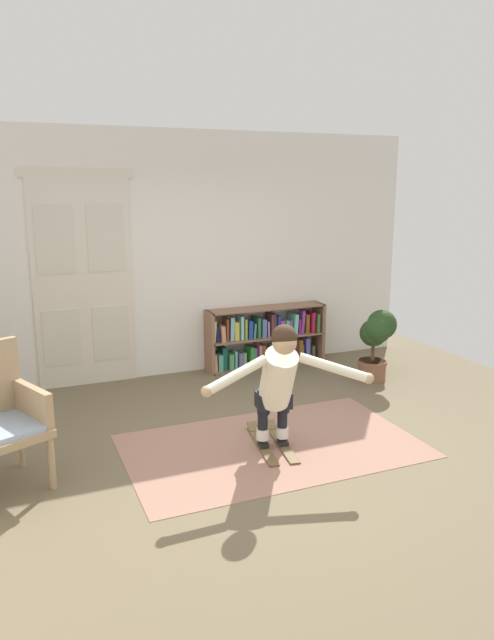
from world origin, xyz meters
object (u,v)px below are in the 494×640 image
Objects in this scene: bookshelf at (265,340)px; potted_plant at (377,337)px; skis_pair at (271,442)px; person_skier at (279,378)px.

potted_plant is (0.95, -1.06, 0.19)m from bookshelf.
bookshelf reaches higher than skis_pair.
bookshelf is 2.58m from person_skier.
person_skier is at bearing -111.73° from bookshelf.
person_skier is at bearing -99.10° from skis_pair.
person_skier is (-1.90, -1.31, 0.16)m from potted_plant.
skis_pair is at bearing -112.81° from bookshelf.
person_skier reaches higher than bookshelf.
potted_plant is 1.01× the size of skis_pair.
potted_plant reaches higher than skis_pair.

